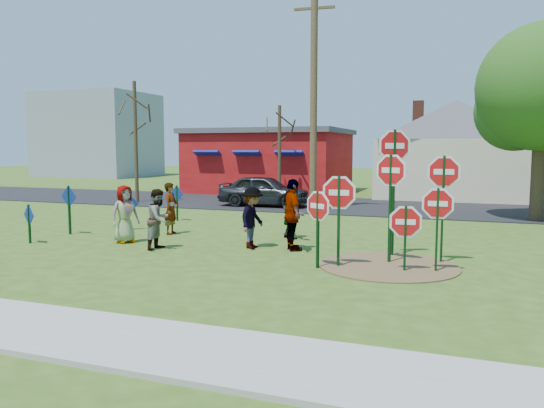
# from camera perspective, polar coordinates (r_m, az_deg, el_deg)

# --- Properties ---
(ground) EXTENTS (120.00, 120.00, 0.00)m
(ground) POSITION_cam_1_polar(r_m,az_deg,el_deg) (14.81, -4.61, -4.59)
(ground) COLOR #335117
(ground) RESTS_ON ground
(sidewalk) EXTENTS (22.00, 1.80, 0.08)m
(sidewalk) POSITION_cam_1_polar(r_m,az_deg,el_deg) (8.99, -24.71, -11.88)
(sidewalk) COLOR #9E9E99
(sidewalk) RESTS_ON ground
(road) EXTENTS (120.00, 7.50, 0.04)m
(road) POSITION_cam_1_polar(r_m,az_deg,el_deg) (25.60, 6.27, -0.08)
(road) COLOR black
(road) RESTS_ON ground
(dirt_patch) EXTENTS (3.20, 3.20, 0.03)m
(dirt_patch) POSITION_cam_1_polar(r_m,az_deg,el_deg) (12.60, 12.40, -6.52)
(dirt_patch) COLOR brown
(dirt_patch) RESTS_ON ground
(red_building) EXTENTS (9.40, 7.69, 3.90)m
(red_building) POSITION_cam_1_polar(r_m,az_deg,el_deg) (33.30, -0.20, 4.71)
(red_building) COLOR maroon
(red_building) RESTS_ON ground
(cream_house) EXTENTS (9.40, 9.40, 6.50)m
(cream_house) POSITION_cam_1_polar(r_m,az_deg,el_deg) (31.21, 19.20, 6.05)
(cream_house) COLOR beige
(cream_house) RESTS_ON ground
(distant_building) EXTENTS (10.00, 8.00, 8.00)m
(distant_building) POSITION_cam_1_polar(r_m,az_deg,el_deg) (55.08, -18.20, 7.04)
(distant_building) COLOR #8C939E
(distant_building) RESTS_ON ground
(stop_sign_a) EXTENTS (0.83, 0.44, 1.89)m
(stop_sign_a) POSITION_cam_1_polar(r_m,az_deg,el_deg) (12.00, 4.96, -0.88)
(stop_sign_a) COLOR #0E3413
(stop_sign_a) RESTS_ON ground
(stop_sign_b) EXTENTS (1.01, 0.49, 3.34)m
(stop_sign_b) POSITION_cam_1_polar(r_m,az_deg,el_deg) (13.57, 13.00, 4.69)
(stop_sign_b) COLOR #0E3413
(stop_sign_b) RESTS_ON ground
(stop_sign_c) EXTENTS (0.99, 0.32, 2.72)m
(stop_sign_c) POSITION_cam_1_polar(r_m,az_deg,el_deg) (12.74, 12.66, 2.24)
(stop_sign_c) COLOR #0E3413
(stop_sign_c) RESTS_ON ground
(stop_sign_d) EXTENTS (1.04, 0.07, 2.69)m
(stop_sign_d) POSITION_cam_1_polar(r_m,az_deg,el_deg) (13.09, 17.97, 2.32)
(stop_sign_d) COLOR #0E3413
(stop_sign_d) RESTS_ON ground
(stop_sign_e) EXTENTS (0.97, 0.14, 1.60)m
(stop_sign_e) POSITION_cam_1_polar(r_m,az_deg,el_deg) (12.01, 14.16, -2.27)
(stop_sign_e) COLOR #0E3413
(stop_sign_e) RESTS_ON ground
(stop_sign_f) EXTENTS (0.94, 0.07, 1.99)m
(stop_sign_f) POSITION_cam_1_polar(r_m,az_deg,el_deg) (12.10, 17.39, -0.55)
(stop_sign_f) COLOR #0E3413
(stop_sign_f) RESTS_ON ground
(stop_sign_g) EXTENTS (1.05, 0.07, 2.24)m
(stop_sign_g) POSITION_cam_1_polar(r_m,az_deg,el_deg) (12.16, 7.21, 0.37)
(stop_sign_g) COLOR #0E3413
(stop_sign_g) RESTS_ON ground
(blue_diamond_a) EXTENTS (0.60, 0.26, 1.13)m
(blue_diamond_a) POSITION_cam_1_polar(r_m,az_deg,el_deg) (16.69, -24.66, -1.51)
(blue_diamond_a) COLOR #0E3413
(blue_diamond_a) RESTS_ON ground
(blue_diamond_b) EXTENTS (0.69, 0.15, 1.56)m
(blue_diamond_b) POSITION_cam_1_polar(r_m,az_deg,el_deg) (17.91, -20.99, 0.01)
(blue_diamond_b) COLOR #0E3413
(blue_diamond_b) RESTS_ON ground
(blue_diamond_c) EXTENTS (0.67, 0.33, 1.25)m
(blue_diamond_c) POSITION_cam_1_polar(r_m,az_deg,el_deg) (18.26, -15.23, -0.36)
(blue_diamond_c) COLOR #0E3413
(blue_diamond_c) RESTS_ON ground
(blue_diamond_d) EXTENTS (0.63, 0.20, 1.35)m
(blue_diamond_d) POSITION_cam_1_polar(r_m,az_deg,el_deg) (20.21, -10.18, 0.58)
(blue_diamond_d) COLOR #0E3413
(blue_diamond_d) RESTS_ON ground
(person_a) EXTENTS (0.86, 0.97, 1.67)m
(person_a) POSITION_cam_1_polar(r_m,az_deg,el_deg) (15.83, -15.55, -1.05)
(person_a) COLOR #3D5282
(person_a) RESTS_ON ground
(person_b) EXTENTS (0.45, 0.63, 1.64)m
(person_b) POSITION_cam_1_polar(r_m,az_deg,el_deg) (17.08, -10.82, -0.48)
(person_b) COLOR #2E756C
(person_b) RESTS_ON ground
(person_c) EXTENTS (0.62, 0.79, 1.63)m
(person_c) POSITION_cam_1_polar(r_m,az_deg,el_deg) (14.63, -12.08, -1.60)
(person_c) COLOR #9C553F
(person_c) RESTS_ON ground
(person_d) EXTENTS (0.67, 1.11, 1.67)m
(person_d) POSITION_cam_1_polar(r_m,az_deg,el_deg) (14.43, -2.12, -1.50)
(person_d) COLOR #323337
(person_d) RESTS_ON ground
(person_e) EXTENTS (0.99, 1.20, 1.92)m
(person_e) POSITION_cam_1_polar(r_m,az_deg,el_deg) (14.07, 2.25, -1.19)
(person_e) COLOR #573461
(person_e) RESTS_ON ground
(person_f) EXTENTS (1.19, 1.33, 1.47)m
(person_f) POSITION_cam_1_polar(r_m,az_deg,el_deg) (16.02, 1.97, -1.12)
(person_f) COLOR #225634
(person_f) RESTS_ON ground
(suv) EXTENTS (4.31, 1.86, 1.45)m
(suv) POSITION_cam_1_polar(r_m,az_deg,el_deg) (24.67, -0.83, 1.46)
(suv) COLOR #343338
(suv) RESTS_ON road
(utility_pole) EXTENTS (2.39, 0.33, 9.78)m
(utility_pole) POSITION_cam_1_polar(r_m,az_deg,el_deg) (23.21, 4.51, 12.00)
(utility_pole) COLOR #4C3823
(utility_pole) RESTS_ON ground
(bare_tree_west) EXTENTS (1.80, 1.80, 6.03)m
(bare_tree_west) POSITION_cam_1_polar(r_m,az_deg,el_deg) (27.46, -14.50, 8.28)
(bare_tree_west) COLOR #382819
(bare_tree_west) RESTS_ON ground
(bare_tree_east) EXTENTS (1.80, 1.80, 4.93)m
(bare_tree_east) POSITION_cam_1_polar(r_m,az_deg,el_deg) (27.72, 0.81, 6.98)
(bare_tree_east) COLOR #382819
(bare_tree_east) RESTS_ON ground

